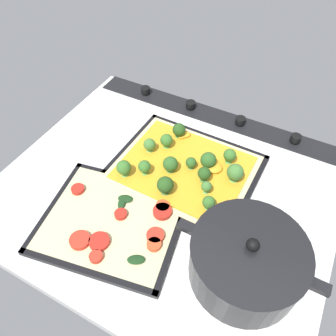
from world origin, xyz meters
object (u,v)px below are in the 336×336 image
baking_tray_back (112,222)px  veggie_pizza_back (114,221)px  baking_tray_front (184,171)px  broccoli_pizza (184,167)px  cooking_pot (247,261)px

baking_tray_back → veggie_pizza_back: bearing=171.6°
baking_tray_front → broccoli_pizza: bearing=124.2°
veggie_pizza_back → cooking_pot: cooking_pot is taller
broccoli_pizza → baking_tray_front: bearing=-55.8°
veggie_pizza_back → cooking_pot: (-28.40, -2.61, 3.83)cm
baking_tray_front → veggie_pizza_back: size_ratio=1.13×
baking_tray_front → broccoli_pizza: size_ratio=1.08×
baking_tray_front → baking_tray_back: (7.36, 20.71, 0.01)cm
baking_tray_front → cooking_pot: (-21.65, 18.19, 4.59)cm
veggie_pizza_back → baking_tray_back: bearing=-8.4°
broccoli_pizza → veggie_pizza_back: bearing=71.4°
broccoli_pizza → baking_tray_back: broccoli_pizza is taller
cooking_pot → baking_tray_front: bearing=-40.0°
baking_tray_front → baking_tray_back: size_ratio=1.04×
baking_tray_back → cooking_pot: bearing=-175.0°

